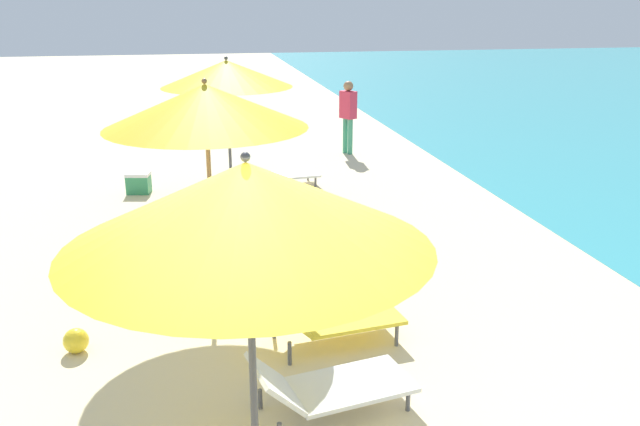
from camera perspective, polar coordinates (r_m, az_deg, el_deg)
umbrella_nearest at (r=4.03m, az=-6.25°, el=0.58°), size 2.30×2.30×2.52m
lounger_nearest_shoreside at (r=5.85m, az=0.77°, el=-14.48°), size 1.48×0.87×0.55m
umbrella_second at (r=7.30m, az=-9.75°, el=8.97°), size 2.20×2.20×2.58m
lounger_second_shoreside at (r=8.74m, az=-6.56°, el=-2.86°), size 1.56×0.93×0.54m
lounger_second_inland at (r=6.86m, az=0.91°, el=-8.73°), size 1.44×0.85×0.60m
umbrella_farthest at (r=11.04m, az=-7.99°, el=11.70°), size 2.12×2.12×2.50m
lounger_farthest_shoreside at (r=12.53m, az=-3.62°, el=3.44°), size 1.50×0.76×0.58m
person_walking_near at (r=15.08m, az=2.41°, el=8.78°), size 0.36×0.42×1.63m
cooler_box at (r=12.51m, az=-15.24°, el=2.50°), size 0.46×0.37×0.38m
beach_ball at (r=7.20m, az=-20.13°, el=-10.21°), size 0.25×0.25×0.25m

